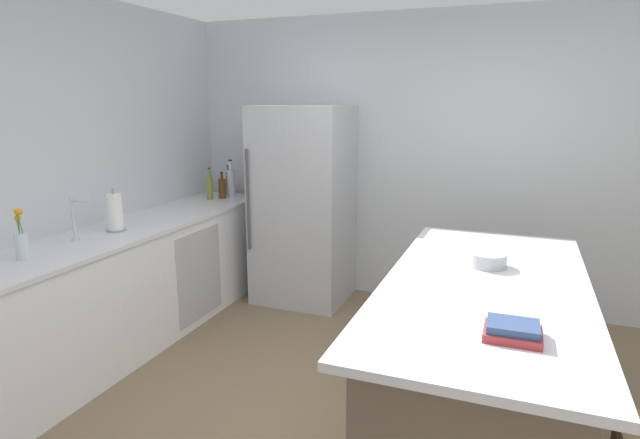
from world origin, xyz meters
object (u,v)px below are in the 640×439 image
soda_bottle (231,182)px  mixing_bowl (488,260)px  paper_towel_roll (115,213)px  vinegar_bottle (228,183)px  syrup_bottle (222,188)px  olive_oil_bottle (210,187)px  flower_vase (22,242)px  sink_faucet (75,218)px  kitchen_island (480,360)px  refrigerator (303,205)px  cookbook_stack (513,331)px

soda_bottle → mixing_bowl: bearing=-28.6°
paper_towel_roll → vinegar_bottle: size_ratio=1.05×
syrup_bottle → olive_oil_bottle: (-0.08, -0.09, 0.01)m
flower_vase → sink_faucet: bearing=94.4°
syrup_bottle → kitchen_island: bearing=-31.3°
kitchen_island → refrigerator: refrigerator is taller
sink_faucet → vinegar_bottle: sink_faucet is taller
kitchen_island → refrigerator: bearing=137.3°
refrigerator → soda_bottle: 0.81m
refrigerator → flower_vase: 2.36m
soda_bottle → mixing_bowl: (2.50, -1.36, -0.11)m
refrigerator → cookbook_stack: bearing=-50.2°
vinegar_bottle → mixing_bowl: size_ratio=1.42×
vinegar_bottle → soda_bottle: size_ratio=0.81×
kitchen_island → cookbook_stack: size_ratio=9.95×
kitchen_island → cookbook_stack: (0.14, -0.65, 0.48)m
refrigerator → syrup_bottle: refrigerator is taller
olive_oil_bottle → mixing_bowl: 2.88m
refrigerator → paper_towel_roll: (-0.87, -1.43, 0.15)m
flower_vase → mixing_bowl: 2.74m
flower_vase → olive_oil_bottle: size_ratio=1.01×
flower_vase → cookbook_stack: bearing=-1.0°
paper_towel_roll → vinegar_bottle: (-0.01, 1.58, -0.01)m
sink_faucet → flower_vase: 0.44m
kitchen_island → soda_bottle: bearing=146.7°
paper_towel_roll → mixing_bowl: bearing=2.9°
sink_faucet → mixing_bowl: 2.67m
vinegar_bottle → soda_bottle: soda_bottle is taller
flower_vase → syrup_bottle: bearing=88.7°
refrigerator → sink_faucet: 1.98m
soda_bottle → olive_oil_bottle: (-0.12, -0.18, -0.03)m
syrup_bottle → refrigerator: bearing=2.0°
refrigerator → vinegar_bottle: (-0.88, 0.15, 0.14)m
vinegar_bottle → syrup_bottle: vinegar_bottle is taller
refrigerator → syrup_bottle: bearing=-178.0°
refrigerator → mixing_bowl: size_ratio=8.55×
paper_towel_roll → olive_oil_bottle: size_ratio=1.02×
olive_oil_bottle → flower_vase: bearing=-89.1°
sink_faucet → vinegar_bottle: size_ratio=1.01×
soda_bottle → sink_faucet: bearing=-94.1°
olive_oil_bottle → vinegar_bottle: bearing=81.7°
cookbook_stack → mixing_bowl: bearing=99.5°
syrup_bottle → mixing_bowl: size_ratio=1.23×
paper_towel_roll → cookbook_stack: paper_towel_roll is taller
refrigerator → sink_faucet: size_ratio=5.98×
flower_vase → mixing_bowl: size_ratio=1.48×
mixing_bowl → kitchen_island: bearing=-87.8°
soda_bottle → olive_oil_bottle: soda_bottle is taller
sink_faucet → soda_bottle: size_ratio=0.82×
kitchen_island → sink_faucet: bearing=-176.6°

